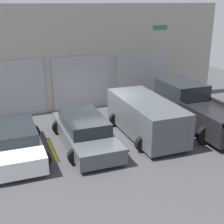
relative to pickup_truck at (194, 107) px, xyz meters
The scene contains 10 objects.
ground_plane 4.42m from the pickup_truck, 163.64° to the left, with size 28.00×28.00×0.00m, color #3D3D3F.
shophouse_building 6.42m from the pickup_truck, 132.74° to the left, with size 16.27×0.68×5.56m.
pickup_truck is the anchor object (origin of this frame).
sedan_white 8.33m from the pickup_truck, behind, with size 2.22×4.23×1.19m.
sedan_side 5.56m from the pickup_truck, behind, with size 2.19×4.80×1.23m.
van_right 2.79m from the pickup_truck, behind, with size 2.29×4.67×1.63m.
parking_stripe_left 6.99m from the pickup_truck, behind, with size 0.12×2.20×0.01m, color gold.
parking_stripe_centre 4.26m from the pickup_truck, behind, with size 0.12×2.20×0.01m, color gold.
parking_stripe_right 1.67m from the pickup_truck, 165.42° to the right, with size 0.12×2.20×0.01m, color gold.
parking_stripe_far_right 1.67m from the pickup_truck, 14.58° to the right, with size 0.12×2.20×0.01m, color gold.
Camera 1 is at (-4.58, -13.02, 5.69)m, focal length 50.00 mm.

